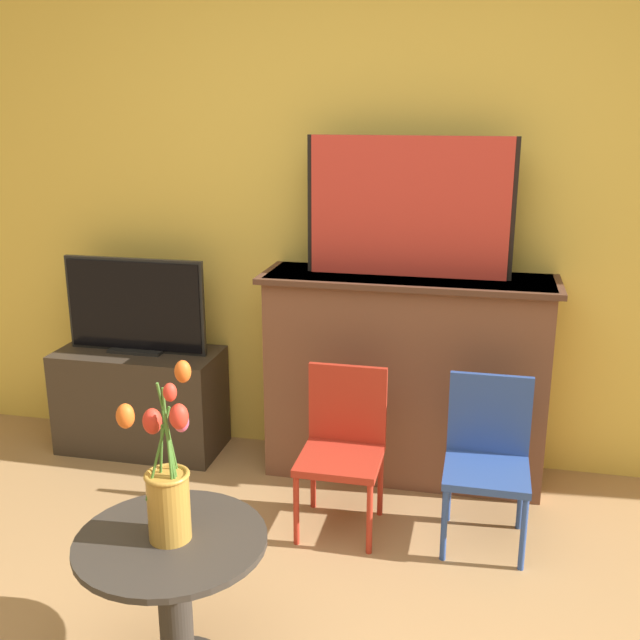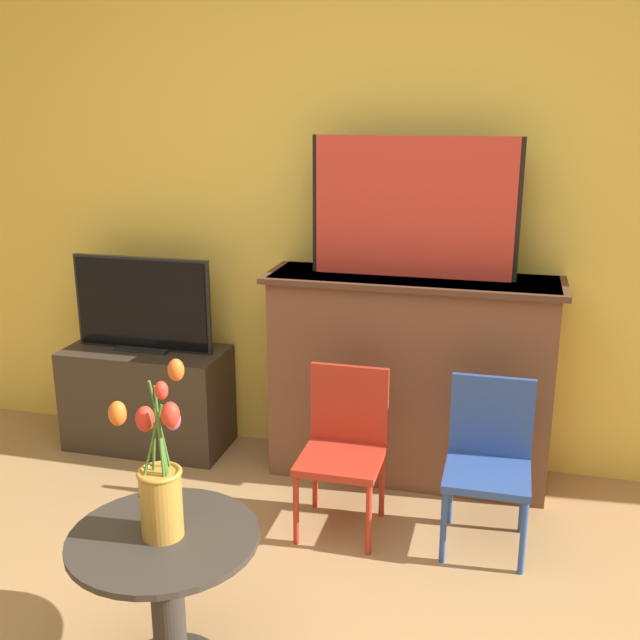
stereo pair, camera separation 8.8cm
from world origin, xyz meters
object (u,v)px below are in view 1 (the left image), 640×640
Objects in this scene: tv_monitor at (135,307)px; vase_tulips at (167,483)px; painting at (409,207)px; chair_blue at (487,452)px; chair_red at (343,440)px.

vase_tulips reaches higher than tv_monitor.
painting is 1.09m from chair_blue.
tv_monitor is 1.07× the size of chair_blue.
vase_tulips is at bearing -108.05° from chair_red.
tv_monitor reaches higher than chair_red.
vase_tulips is (0.81, -1.46, -0.08)m from tv_monitor.
chair_red is 1.07m from vase_tulips.
chair_blue is (0.39, -0.48, -0.89)m from painting.
vase_tulips is at bearing -61.02° from tv_monitor.
chair_blue is (0.58, 0.02, 0.00)m from chair_red.
chair_red is 1.29× the size of vase_tulips.
vase_tulips is at bearing -131.84° from chair_blue.
chair_red is at bearing -110.19° from painting.
tv_monitor is 1.67m from vase_tulips.
chair_blue is 1.29× the size of vase_tulips.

